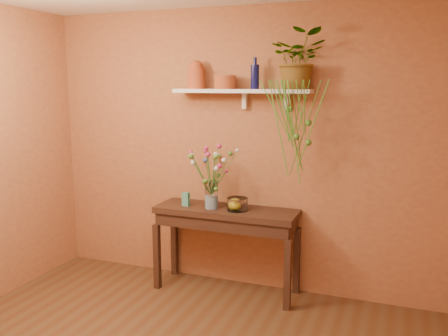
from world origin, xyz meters
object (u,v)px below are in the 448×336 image
Objects in this scene: blue_bottle at (255,76)px; glass_vase at (211,197)px; sideboard at (226,221)px; spider_plant at (299,59)px; bouquet at (210,163)px; terracotta_jug at (196,75)px; glass_bowl at (237,205)px.

glass_vase is at bearing -157.15° from blue_bottle.
spider_plant reaches higher than sideboard.
glass_vase reaches higher than sideboard.
blue_bottle is at bearing 24.26° from sideboard.
bouquet reaches higher than glass_vase.
sideboard is at bearing 20.20° from glass_vase.
spider_plant is 1.23m from bouquet.
blue_bottle is at bearing 178.69° from spider_plant.
spider_plant reaches higher than terracotta_jug.
spider_plant is 2.64× the size of glass_bowl.
glass_vase is at bearing -159.80° from sideboard.
sideboard is 2.64× the size of spider_plant.
blue_bottle is at bearing -1.23° from terracotta_jug.
spider_plant is at bearing 8.75° from sideboard.
glass_vase is (-0.37, -0.15, -1.12)m from blue_bottle.
terracotta_jug is at bearing 142.72° from glass_vase.
spider_plant reaches higher than glass_bowl.
glass_vase is (-0.13, -0.05, 0.23)m from sideboard.
spider_plant is at bearing 13.35° from glass_bowl.
terracotta_jug is 0.99m from spider_plant.
glass_vase is 1.35× the size of glass_bowl.
terracotta_jug is 1.02× the size of glass_vase.
terracotta_jug reaches higher than glass_vase.
spider_plant is (0.40, -0.01, 0.14)m from blue_bottle.
glass_bowl is (0.47, -0.14, -1.19)m from terracotta_jug.
bouquet is (-0.38, -0.16, -0.80)m from blue_bottle.
blue_bottle reaches higher than glass_vase.
bouquet is at bearing -40.23° from terracotta_jug.
glass_vase reaches higher than glass_bowl.
sideboard is 0.57m from bouquet.
sideboard is 0.21m from glass_bowl.
blue_bottle reaches higher than glass_bowl.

